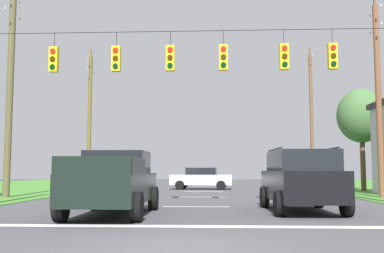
% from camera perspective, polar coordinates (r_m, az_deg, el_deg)
% --- Properties ---
extents(ground_plane, '(120.00, 120.00, 0.00)m').
position_cam_1_polar(ground_plane, '(8.37, -2.07, -14.72)').
color(ground_plane, '#47474C').
extents(stop_bar_stripe, '(14.15, 0.45, 0.01)m').
position_cam_1_polar(stop_bar_stripe, '(11.43, -0.73, -12.19)').
color(stop_bar_stripe, white).
rests_on(stop_bar_stripe, ground).
extents(lane_dash_0, '(2.50, 0.15, 0.01)m').
position_cam_1_polar(lane_dash_0, '(17.40, 0.50, -9.85)').
color(lane_dash_0, white).
rests_on(lane_dash_0, ground).
extents(lane_dash_1, '(2.50, 0.15, 0.01)m').
position_cam_1_polar(lane_dash_1, '(23.53, 1.11, -8.68)').
color(lane_dash_1, white).
rests_on(lane_dash_1, ground).
extents(lane_dash_2, '(2.50, 0.15, 0.01)m').
position_cam_1_polar(lane_dash_2, '(29.52, 1.45, -8.01)').
color(lane_dash_2, white).
rests_on(lane_dash_2, ground).
extents(lane_dash_3, '(2.50, 0.15, 0.01)m').
position_cam_1_polar(lane_dash_3, '(38.91, 1.78, -7.38)').
color(lane_dash_3, white).
rests_on(lane_dash_3, ground).
extents(overhead_signal_span, '(16.52, 0.31, 7.23)m').
position_cam_1_polar(overhead_signal_span, '(17.06, 0.41, 3.96)').
color(overhead_signal_span, brown).
rests_on(overhead_signal_span, ground).
extents(pickup_truck, '(2.34, 5.43, 1.95)m').
position_cam_1_polar(pickup_truck, '(14.33, -9.61, -6.88)').
color(pickup_truck, black).
rests_on(pickup_truck, ground).
extents(suv_black, '(2.32, 4.85, 2.05)m').
position_cam_1_polar(suv_black, '(15.61, 13.27, -6.34)').
color(suv_black, black).
rests_on(suv_black, ground).
extents(distant_car_crossing_white, '(4.42, 2.26, 1.52)m').
position_cam_1_polar(distant_car_crossing_white, '(32.81, 1.18, -6.38)').
color(distant_car_crossing_white, silver).
rests_on(distant_car_crossing_white, ground).
extents(utility_pole_mid_right, '(0.28, 1.66, 10.20)m').
position_cam_1_polar(utility_pole_mid_right, '(24.71, 21.99, 3.72)').
color(utility_pole_mid_right, brown).
rests_on(utility_pole_mid_right, ground).
extents(utility_pole_far_right, '(0.26, 1.70, 11.14)m').
position_cam_1_polar(utility_pole_far_right, '(37.54, 14.52, 1.06)').
color(utility_pole_far_right, brown).
rests_on(utility_pole_far_right, ground).
extents(utility_pole_mid_left, '(0.33, 1.73, 11.05)m').
position_cam_1_polar(utility_pole_mid_left, '(24.89, -21.53, 4.44)').
color(utility_pole_mid_left, brown).
rests_on(utility_pole_mid_left, ground).
extents(utility_pole_far_left, '(0.31, 1.86, 11.12)m').
position_cam_1_polar(utility_pole_far_left, '(37.82, -12.52, 1.06)').
color(utility_pole_far_left, brown).
rests_on(utility_pole_far_left, ground).
extents(tree_roadside_right, '(3.09, 3.09, 6.60)m').
position_cam_1_polar(tree_roadside_right, '(31.73, 20.15, 1.20)').
color(tree_roadside_right, brown).
rests_on(tree_roadside_right, ground).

